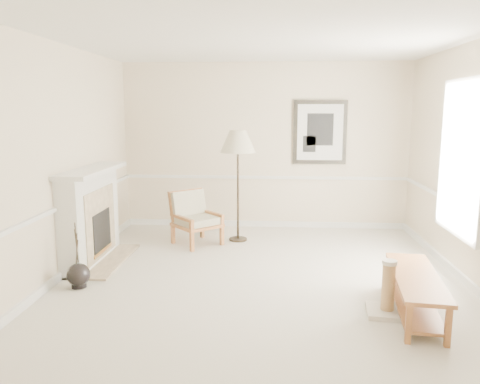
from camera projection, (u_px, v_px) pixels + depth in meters
The scene contains 8 objects.
ground at pixel (260, 281), 5.78m from camera, with size 5.50×5.50×0.00m, color silver.
room at pixel (273, 129), 5.52m from camera, with size 5.04×5.54×2.92m.
fireplace at pixel (91, 216), 6.42m from camera, with size 0.64×1.64×1.31m.
floor_vase at pixel (78, 275), 5.55m from camera, with size 0.27×0.27×0.80m.
armchair at pixel (194, 215), 7.35m from camera, with size 0.91×0.92×0.83m.
floor_lamp at pixel (238, 145), 7.31m from camera, with size 0.72×0.72×1.77m.
bench at pixel (416, 288), 4.81m from camera, with size 0.61×1.51×0.42m.
scratching_post at pixel (388, 297), 4.81m from camera, with size 0.45×0.45×0.58m.
Camera 1 is at (0.13, -5.51, 2.09)m, focal length 35.00 mm.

